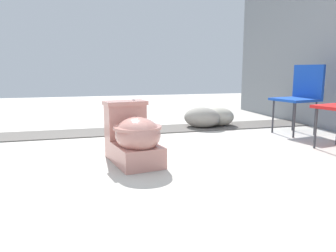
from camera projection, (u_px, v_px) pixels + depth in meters
ground_plane at (124, 159)px, 2.88m from camera, size 14.00×14.00×0.00m
gravel_strip at (148, 130)px, 4.24m from camera, size 0.56×8.00×0.01m
toilet at (134, 137)px, 2.74m from camera, size 0.68×0.48×0.52m
folding_chair_left at (301, 92)px, 3.96m from camera, size 0.51×0.51×0.83m
boulder_near at (219, 117)px, 4.55m from camera, size 0.57×0.57×0.26m
boulder_far at (202, 118)px, 4.42m from camera, size 0.61×0.63×0.28m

